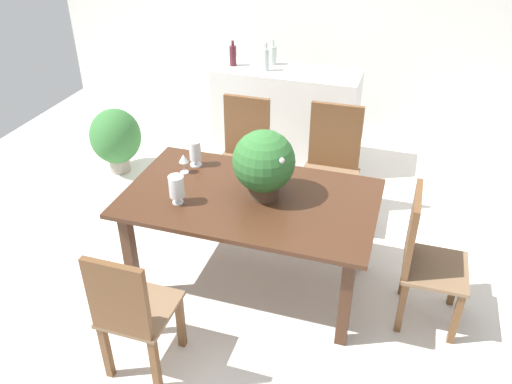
{
  "coord_description": "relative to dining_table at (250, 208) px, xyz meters",
  "views": [
    {
      "loc": [
        0.96,
        -3.03,
        2.7
      ],
      "look_at": [
        0.01,
        -0.05,
        0.74
      ],
      "focal_mm": 36.73,
      "sensor_mm": 36.0,
      "label": 1
    }
  ],
  "objects": [
    {
      "name": "ground_plane",
      "position": [
        0.0,
        0.14,
        -0.65
      ],
      "size": [
        7.04,
        7.04,
        0.0
      ],
      "primitive_type": "plane",
      "color": "silver"
    },
    {
      "name": "chair_foot_end",
      "position": [
        1.19,
        -0.0,
        -0.12
      ],
      "size": [
        0.42,
        0.45,
        0.98
      ],
      "rotation": [
        0.0,
        0.0,
        1.58
      ],
      "color": "brown",
      "rests_on": "ground"
    },
    {
      "name": "wine_glass",
      "position": [
        -0.57,
        0.17,
        0.21
      ],
      "size": [
        0.07,
        0.07,
        0.15
      ],
      "color": "silver",
      "rests_on": "dining_table"
    },
    {
      "name": "dining_table",
      "position": [
        0.0,
        0.0,
        0.0
      ],
      "size": [
        1.74,
        1.03,
        0.75
      ],
      "color": "#422616",
      "rests_on": "ground"
    },
    {
      "name": "chair_far_left",
      "position": [
        -0.39,
        1.02,
        -0.1
      ],
      "size": [
        0.45,
        0.4,
        1.02
      ],
      "rotation": [
        0.0,
        0.0,
        0.0
      ],
      "color": "brown",
      "rests_on": "ground"
    },
    {
      "name": "flower_centerpiece",
      "position": [
        0.08,
        0.04,
        0.36
      ],
      "size": [
        0.42,
        0.42,
        0.48
      ],
      "color": "#4C3828",
      "rests_on": "dining_table"
    },
    {
      "name": "back_wall",
      "position": [
        0.0,
        2.74,
        0.65
      ],
      "size": [
        6.4,
        0.1,
        2.6
      ],
      "primitive_type": "cube",
      "color": "white",
      "rests_on": "ground"
    },
    {
      "name": "crystal_vase_left",
      "position": [
        -0.53,
        0.29,
        0.22
      ],
      "size": [
        0.09,
        0.09,
        0.2
      ],
      "color": "silver",
      "rests_on": "dining_table"
    },
    {
      "name": "wine_bottle_dark",
      "position": [
        -0.44,
        2.08,
        0.43
      ],
      "size": [
        0.08,
        0.08,
        0.25
      ],
      "color": "#B2BFB7",
      "rests_on": "kitchen_counter"
    },
    {
      "name": "chair_far_right",
      "position": [
        0.39,
        1.04,
        -0.09
      ],
      "size": [
        0.49,
        0.48,
        1.03
      ],
      "rotation": [
        0.0,
        0.0,
        0.01
      ],
      "color": "brown",
      "rests_on": "ground"
    },
    {
      "name": "chair_near_left",
      "position": [
        -0.39,
        -1.02,
        -0.14
      ],
      "size": [
        0.4,
        0.43,
        0.94
      ],
      "rotation": [
        0.0,
        0.0,
        3.14
      ],
      "color": "brown",
      "rests_on": "ground"
    },
    {
      "name": "crystal_vase_center_near",
      "position": [
        -0.44,
        -0.23,
        0.22
      ],
      "size": [
        0.1,
        0.1,
        0.21
      ],
      "color": "silver",
      "rests_on": "dining_table"
    },
    {
      "name": "potted_plant_floor",
      "position": [
        -1.81,
        1.19,
        -0.28
      ],
      "size": [
        0.51,
        0.51,
        0.67
      ],
      "color": "#9E9384",
      "rests_on": "ground"
    },
    {
      "name": "wine_bottle_amber",
      "position": [
        -0.81,
        1.93,
        0.44
      ],
      "size": [
        0.07,
        0.07,
        0.25
      ],
      "color": "#511E28",
      "rests_on": "kitchen_counter"
    },
    {
      "name": "wine_bottle_green",
      "position": [
        -0.45,
        1.88,
        0.44
      ],
      "size": [
        0.06,
        0.06,
        0.28
      ],
      "color": "#B2BFB7",
      "rests_on": "kitchen_counter"
    },
    {
      "name": "kitchen_counter",
      "position": [
        -0.25,
        1.95,
        -0.16
      ],
      "size": [
        1.44,
        0.52,
        0.99
      ],
      "primitive_type": "cube",
      "color": "silver",
      "rests_on": "ground"
    }
  ]
}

